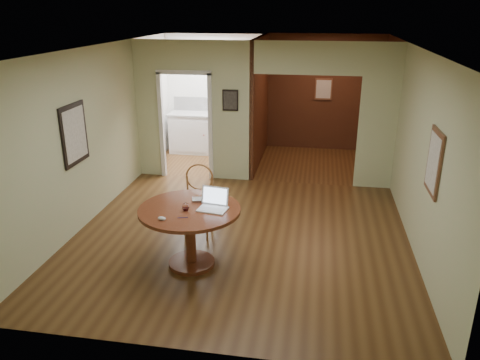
% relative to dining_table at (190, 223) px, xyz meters
% --- Properties ---
extents(floor, '(5.00, 5.00, 0.00)m').
position_rel_dining_table_xyz_m(floor, '(0.51, 0.86, -0.61)').
color(floor, '#482C14').
rests_on(floor, ground).
extents(room_shell, '(5.20, 7.50, 5.00)m').
position_rel_dining_table_xyz_m(room_shell, '(0.04, 3.96, 0.67)').
color(room_shell, silver).
rests_on(room_shell, ground).
extents(dining_table, '(1.33, 1.33, 0.83)m').
position_rel_dining_table_xyz_m(dining_table, '(0.00, 0.00, 0.00)').
color(dining_table, maroon).
rests_on(dining_table, ground).
extents(chair, '(0.48, 0.48, 1.09)m').
position_rel_dining_table_xyz_m(chair, '(-0.12, 0.92, -0.01)').
color(chair, '#AB633C').
rests_on(chair, ground).
extents(open_laptop, '(0.40, 0.37, 0.26)m').
position_rel_dining_table_xyz_m(open_laptop, '(0.31, 0.06, 0.28)').
color(open_laptop, white).
rests_on(open_laptop, dining_table).
extents(closed_laptop, '(0.40, 0.31, 0.03)m').
position_rel_dining_table_xyz_m(closed_laptop, '(0.15, 0.24, 0.23)').
color(closed_laptop, silver).
rests_on(closed_laptop, dining_table).
extents(mouse, '(0.11, 0.08, 0.04)m').
position_rel_dining_table_xyz_m(mouse, '(-0.24, -0.40, 0.24)').
color(mouse, white).
rests_on(mouse, dining_table).
extents(wine_glass, '(0.09, 0.09, 0.10)m').
position_rel_dining_table_xyz_m(wine_glass, '(-0.03, -0.08, 0.27)').
color(wine_glass, white).
rests_on(wine_glass, dining_table).
extents(pen, '(0.12, 0.05, 0.01)m').
position_rel_dining_table_xyz_m(pen, '(-0.00, -0.30, 0.22)').
color(pen, navy).
rests_on(pen, dining_table).
extents(kitchen_cabinet, '(2.06, 0.60, 0.94)m').
position_rel_dining_table_xyz_m(kitchen_cabinet, '(-0.84, 5.06, -0.14)').
color(kitchen_cabinet, white).
rests_on(kitchen_cabinet, ground).
extents(grocery_bag, '(0.36, 0.32, 0.33)m').
position_rel_dining_table_xyz_m(grocery_bag, '(-0.54, 5.06, 0.49)').
color(grocery_bag, tan).
rests_on(grocery_bag, kitchen_cabinet).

